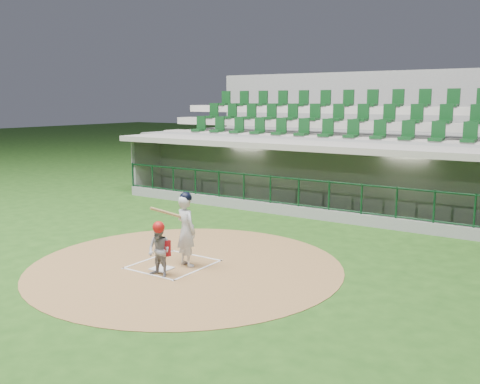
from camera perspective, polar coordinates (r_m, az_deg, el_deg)
The scene contains 8 objects.
ground at distance 12.84m, azimuth -6.25°, elevation -7.40°, with size 120.00×120.00×0.00m, color #1E4413.
dirt_circle at distance 12.51m, azimuth -5.78°, elevation -7.83°, with size 7.20×7.20×0.01m, color brown.
home_plate at distance 12.33m, azimuth -8.35°, elevation -8.07°, with size 0.43×0.43×0.02m, color silver.
batter_box_chalk at distance 12.62m, azimuth -7.13°, elevation -7.65°, with size 1.55×1.80×0.01m.
dugout_structure at distance 19.07m, azimuth 9.32°, elevation 1.13°, with size 16.40×3.70×3.00m.
seating_deck at distance 21.90m, azimuth 12.31°, elevation 3.37°, with size 17.00×6.72×5.15m.
batter at distance 12.28m, azimuth -5.78°, elevation -3.94°, with size 0.89×0.92×1.73m.
catcher at distance 11.68m, azimuth -8.60°, elevation -6.06°, with size 0.57×0.45×1.22m.
Camera 1 is at (7.92, -9.38, 3.77)m, focal length 40.00 mm.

